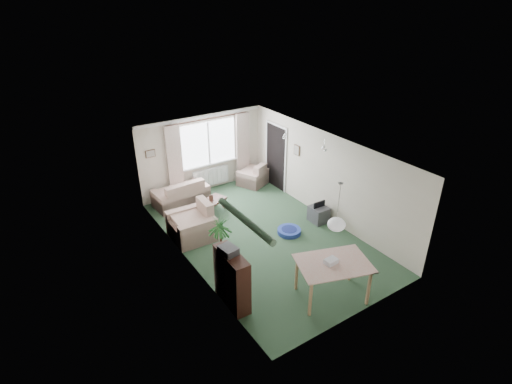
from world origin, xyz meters
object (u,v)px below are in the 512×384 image
tv_cube (319,214)px  houseplant (221,241)px  armchair_corner (253,174)px  dining_table (332,280)px  pet_bed (289,231)px  armchair_left (191,221)px  bookshelf (232,279)px  coffee_table (212,206)px  sofa (181,192)px

tv_cube → houseplant: bearing=-174.9°
armchair_corner → dining_table: 5.54m
armchair_corner → pet_bed: size_ratio=1.34×
houseplant → dining_table: 2.57m
houseplant → tv_cube: bearing=3.9°
armchair_left → bookshelf: bookshelf is taller
armchair_corner → coffee_table: 2.14m
houseplant → pet_bed: 2.15m
sofa → dining_table: (0.93, -5.35, 0.03)m
dining_table → pet_bed: bearing=72.5°
coffee_table → houseplant: bearing=-112.6°
sofa → coffee_table: bearing=116.5°
armchair_left → pet_bed: armchair_left is taller
armchair_left → dining_table: (1.42, -3.57, -0.06)m
sofa → armchair_corner: size_ratio=1.90×
bookshelf → tv_cube: bookshelf is taller
coffee_table → sofa: bearing=120.3°
armchair_corner → houseplant: 4.25m
sofa → tv_cube: (2.71, -2.94, -0.17)m
armchair_left → pet_bed: bearing=62.7°
sofa → bookshelf: bearing=75.5°
sofa → dining_table: bearing=96.1°
coffee_table → bookshelf: bearing=-111.5°
armchair_corner → tv_cube: armchair_corner is taller
dining_table → pet_bed: size_ratio=2.18×
sofa → bookshelf: (-0.83, -4.40, 0.20)m
armchair_left → coffee_table: 1.37m
sofa → armchair_left: bearing=70.8°
sofa → houseplant: 3.18m
sofa → armchair_corner: 2.47m
bookshelf → pet_bed: 2.92m
houseplant → pet_bed: size_ratio=2.05×
sofa → tv_cube: sofa is taller
sofa → pet_bed: size_ratio=2.55×
pet_bed → armchair_left: bearing=150.8°
armchair_corner → houseplant: houseplant is taller
armchair_left → houseplant: houseplant is taller
dining_table → tv_cube: size_ratio=2.78×
houseplant → dining_table: size_ratio=0.94×
pet_bed → coffee_table: bearing=118.8°
armchair_corner → coffee_table: (-1.93, -0.90, -0.18)m
sofa → bookshelf: bookshelf is taller
coffee_table → dining_table: dining_table is taller
armchair_left → coffee_table: bearing=131.8°
armchair_left → bookshelf: 2.64m
armchair_corner → coffee_table: bearing=0.8°
sofa → coffee_table: size_ratio=1.88×
coffee_table → tv_cube: (2.17, -2.02, 0.03)m
armchair_corner → bookshelf: (-3.30, -4.38, 0.23)m
sofa → tv_cube: size_ratio=3.25×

